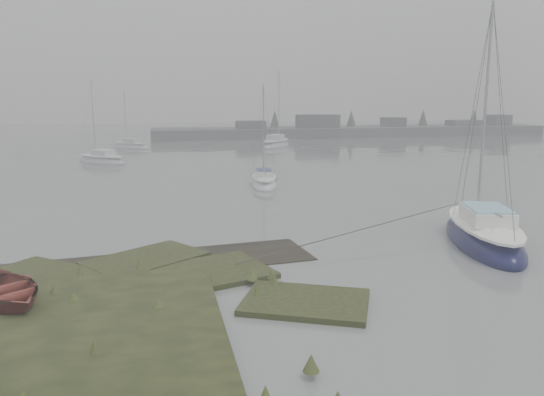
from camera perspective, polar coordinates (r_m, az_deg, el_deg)
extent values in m
plane|color=slate|center=(44.76, -7.87, 3.22)|extent=(160.00, 160.00, 0.00)
cube|color=#4C4F51|center=(81.92, 8.73, 7.02)|extent=(60.00, 8.00, 1.60)
cube|color=#424247|center=(76.57, -2.31, 7.48)|extent=(4.00, 3.00, 2.20)
cube|color=#424247|center=(78.93, 4.92, 7.84)|extent=(6.00, 3.00, 3.00)
cube|color=#424247|center=(83.31, 12.89, 7.59)|extent=(3.00, 3.00, 2.50)
cube|color=#424247|center=(89.10, 19.93, 7.25)|extent=(5.00, 3.00, 2.00)
cube|color=#424247|center=(92.43, 23.12, 7.39)|extent=(3.00, 3.00, 2.80)
cone|color=#384238|center=(79.28, 0.30, 8.18)|extent=(2.00, 2.00, 3.50)
cone|color=#384238|center=(82.77, 8.52, 8.18)|extent=(2.00, 2.00, 3.50)
cone|color=#384238|center=(87.77, 15.93, 8.03)|extent=(2.00, 2.00, 3.50)
cone|color=#384238|center=(92.37, 20.90, 7.85)|extent=(2.00, 2.00, 3.50)
ellipsoid|color=#0B0D34|center=(23.06, 21.70, -4.31)|extent=(4.47, 7.65, 1.77)
ellipsoid|color=white|center=(22.90, 21.82, -2.60)|extent=(3.74, 6.62, 0.50)
cube|color=white|center=(22.51, 22.12, -1.70)|extent=(2.24, 2.85, 0.52)
cube|color=#88C2D8|center=(22.46, 22.18, -0.97)|extent=(2.08, 2.62, 0.08)
cylinder|color=#939399|center=(23.24, 21.95, 8.85)|extent=(0.11, 0.11, 8.31)
cylinder|color=#939399|center=(22.26, 22.33, -1.08)|extent=(0.97, 2.80, 0.09)
ellipsoid|color=white|center=(35.51, -0.86, 1.50)|extent=(2.48, 5.31, 1.24)
ellipsoid|color=silver|center=(35.43, -0.86, 2.29)|extent=(2.04, 4.60, 0.35)
cube|color=silver|center=(35.17, -0.85, 2.73)|extent=(1.36, 1.90, 0.36)
cube|color=#13184E|center=(35.14, -0.85, 3.06)|extent=(1.27, 1.75, 0.06)
cylinder|color=#939399|center=(35.76, -0.92, 7.47)|extent=(0.08, 0.08, 5.83)
cylinder|color=#939399|center=(35.00, -0.84, 3.03)|extent=(0.39, 2.02, 0.07)
ellipsoid|color=#A6ACB0|center=(49.93, -17.87, 3.69)|extent=(5.30, 5.22, 1.36)
ellipsoid|color=white|center=(49.87, -17.91, 4.31)|extent=(4.53, 4.45, 0.38)
cube|color=white|center=(49.66, -17.75, 4.68)|extent=(2.21, 2.20, 0.40)
cube|color=silver|center=(49.63, -17.76, 4.94)|extent=(2.04, 2.03, 0.06)
cylinder|color=#939399|center=(50.18, -18.68, 8.29)|extent=(0.09, 0.09, 6.40)
cylinder|color=#939399|center=(49.51, -17.64, 4.93)|extent=(1.66, 1.61, 0.07)
ellipsoid|color=#ADB2B6|center=(63.01, 0.45, 5.60)|extent=(5.63, 6.90, 1.65)
ellipsoid|color=silver|center=(62.95, 0.45, 6.20)|extent=(4.78, 5.92, 0.47)
cube|color=silver|center=(62.65, 0.35, 6.55)|extent=(2.51, 2.75, 0.49)
cube|color=silver|center=(62.63, 0.35, 6.80)|extent=(2.32, 2.53, 0.08)
cylinder|color=#939399|center=(63.57, 0.74, 10.06)|extent=(0.11, 0.11, 7.77)
cylinder|color=#939399|center=(62.45, 0.29, 6.79)|extent=(1.58, 2.31, 0.09)
ellipsoid|color=silver|center=(63.72, -14.94, 5.27)|extent=(4.83, 4.78, 1.24)
ellipsoid|color=silver|center=(63.67, -14.96, 5.72)|extent=(4.12, 4.08, 0.35)
cube|color=silver|center=(63.49, -14.84, 5.99)|extent=(2.02, 2.01, 0.37)
cube|color=silver|center=(63.47, -14.85, 6.17)|extent=(1.86, 1.86, 0.06)
cylinder|color=#939399|center=(63.97, -15.51, 8.57)|extent=(0.08, 0.08, 5.84)
cylinder|color=#939399|center=(63.37, -14.76, 6.17)|extent=(1.51, 1.48, 0.07)
imported|color=maroon|center=(16.67, -26.95, -8.78)|extent=(3.96, 4.24, 0.72)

